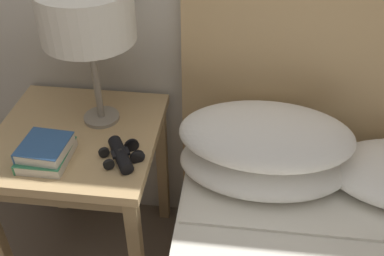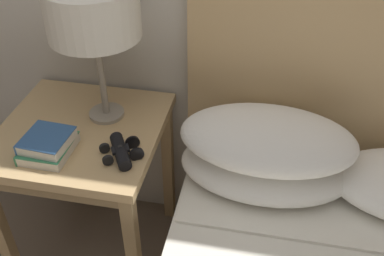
# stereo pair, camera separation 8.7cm
# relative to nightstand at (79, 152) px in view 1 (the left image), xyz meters

# --- Properties ---
(nightstand) EXTENTS (0.58, 0.58, 0.67)m
(nightstand) POSITION_rel_nightstand_xyz_m (0.00, 0.00, 0.00)
(nightstand) COLOR tan
(nightstand) RESTS_ON ground_plane
(table_lamp) EXTENTS (0.31, 0.31, 0.49)m
(table_lamp) POSITION_rel_nightstand_xyz_m (0.07, 0.10, 0.49)
(table_lamp) COLOR gray
(table_lamp) RESTS_ON nightstand
(book_on_nightstand) EXTENTS (0.15, 0.18, 0.04)m
(book_on_nightstand) POSITION_rel_nightstand_xyz_m (-0.05, -0.15, 0.11)
(book_on_nightstand) COLOR silver
(book_on_nightstand) RESTS_ON nightstand
(book_stacked_on_top) EXTENTS (0.16, 0.16, 0.04)m
(book_stacked_on_top) POSITION_rel_nightstand_xyz_m (-0.04, -0.15, 0.14)
(book_stacked_on_top) COLOR silver
(book_stacked_on_top) RESTS_ON book_on_nightstand
(binoculars_pair) EXTENTS (0.16, 0.16, 0.05)m
(binoculars_pair) POSITION_rel_nightstand_xyz_m (0.20, -0.12, 0.11)
(binoculars_pair) COLOR black
(binoculars_pair) RESTS_ON nightstand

